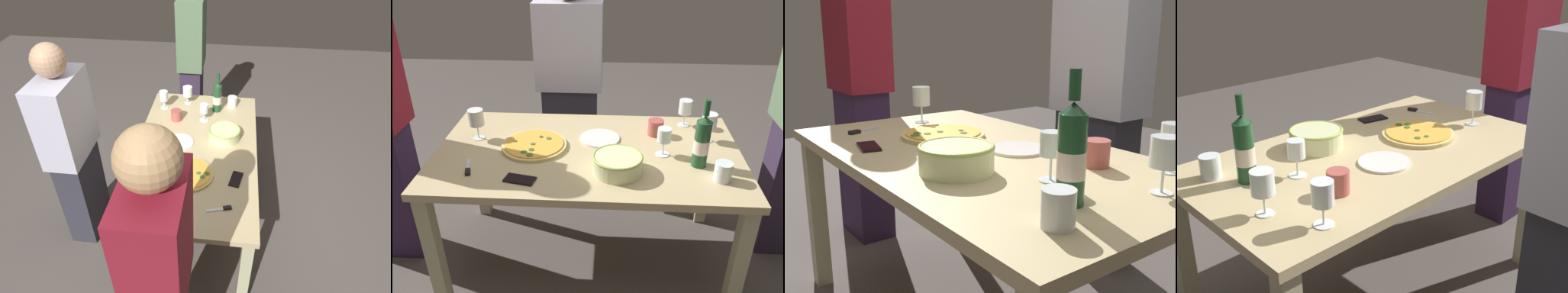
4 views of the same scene
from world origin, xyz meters
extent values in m
cube|color=tan|center=(0.00, 0.00, 0.73)|extent=(1.60, 0.90, 0.04)
cube|color=#B6B68C|center=(-0.74, -0.40, 0.35)|extent=(0.07, 0.07, 0.71)
cube|color=#B6B68C|center=(-0.74, 0.40, 0.35)|extent=(0.07, 0.07, 0.71)
cylinder|color=#D4BA74|center=(-0.29, 0.02, 0.76)|extent=(0.35, 0.35, 0.02)
cylinder|color=gold|center=(-0.29, 0.02, 0.77)|extent=(0.31, 0.31, 0.01)
cylinder|color=#455F2E|center=(-0.29, -0.06, 0.77)|extent=(0.03, 0.03, 0.00)
cylinder|color=#3C722E|center=(-0.32, -0.08, 0.77)|extent=(0.03, 0.03, 0.00)
cylinder|color=#3E6121|center=(-0.26, 0.09, 0.77)|extent=(0.02, 0.02, 0.00)
cylinder|color=#4C6134|center=(-0.29, 0.01, 0.77)|extent=(0.02, 0.02, 0.00)
cylinder|color=#495E2D|center=(-0.39, 0.03, 0.77)|extent=(0.02, 0.02, 0.00)
cylinder|color=#426025|center=(-0.29, -0.11, 0.77)|extent=(0.04, 0.04, 0.00)
cylinder|color=#476038|center=(-0.22, 0.07, 0.77)|extent=(0.03, 0.03, 0.00)
cylinder|color=beige|center=(0.15, -0.20, 0.79)|extent=(0.24, 0.24, 0.09)
torus|color=#A3B956|center=(0.15, -0.20, 0.83)|extent=(0.24, 0.24, 0.01)
cylinder|color=#1C4626|center=(0.56, -0.12, 0.87)|extent=(0.07, 0.07, 0.24)
cone|color=#1C4626|center=(0.56, -0.12, 1.00)|extent=(0.07, 0.07, 0.03)
cylinder|color=#1C4626|center=(0.56, -0.12, 1.06)|extent=(0.03, 0.03, 0.08)
cylinder|color=beige|center=(0.56, -0.12, 0.86)|extent=(0.07, 0.07, 0.07)
cylinder|color=white|center=(0.55, 0.34, 0.75)|extent=(0.07, 0.07, 0.00)
cylinder|color=white|center=(0.55, 0.34, 0.79)|extent=(0.01, 0.01, 0.07)
cylinder|color=white|center=(0.55, 0.34, 0.87)|extent=(0.08, 0.08, 0.08)
cylinder|color=maroon|center=(0.55, 0.34, 0.84)|extent=(0.06, 0.06, 0.03)
cylinder|color=white|center=(-0.61, 0.10, 0.75)|extent=(0.07, 0.07, 0.00)
cylinder|color=white|center=(-0.61, 0.10, 0.79)|extent=(0.01, 0.01, 0.08)
cylinder|color=white|center=(-0.61, 0.10, 0.88)|extent=(0.08, 0.08, 0.09)
cylinder|color=maroon|center=(-0.61, 0.10, 0.85)|extent=(0.07, 0.07, 0.04)
cylinder|color=white|center=(0.39, -0.02, 0.75)|extent=(0.07, 0.07, 0.00)
cylinder|color=white|center=(0.39, -0.02, 0.79)|extent=(0.01, 0.01, 0.07)
cylinder|color=white|center=(0.39, -0.02, 0.86)|extent=(0.07, 0.07, 0.07)
cylinder|color=maroon|center=(0.39, -0.02, 0.84)|extent=(0.06, 0.06, 0.02)
cylinder|color=white|center=(0.65, 0.15, 0.75)|extent=(0.06, 0.06, 0.00)
cylinder|color=white|center=(0.65, 0.15, 0.79)|extent=(0.01, 0.01, 0.07)
cylinder|color=white|center=(0.65, 0.15, 0.87)|extent=(0.08, 0.08, 0.08)
cylinder|color=white|center=(0.64, -0.25, 0.80)|extent=(0.08, 0.08, 0.09)
cylinder|color=#B0504C|center=(0.37, 0.20, 0.79)|extent=(0.09, 0.09, 0.09)
cylinder|color=white|center=(0.06, 0.13, 0.76)|extent=(0.22, 0.22, 0.01)
cube|color=black|center=(-0.30, -0.31, 0.76)|extent=(0.16, 0.10, 0.01)
cube|color=silver|center=(-0.58, -0.19, 0.75)|extent=(0.05, 0.12, 0.01)
cube|color=black|center=(-0.56, -0.26, 0.76)|extent=(0.04, 0.05, 0.02)
cube|color=#2C2C36|center=(-0.18, 0.86, 0.39)|extent=(0.38, 0.20, 0.78)
cube|color=silver|center=(-0.18, 0.86, 1.07)|extent=(0.45, 0.24, 0.59)
cube|color=#301E3E|center=(-1.17, 0.01, 0.43)|extent=(0.33, 0.20, 0.86)
cube|color=maroon|center=(-1.17, 0.01, 1.18)|extent=(0.39, 0.24, 0.64)
camera|label=1|loc=(-1.99, -0.24, 2.32)|focal=31.70mm
camera|label=2|loc=(0.11, -1.84, 1.79)|focal=36.91mm
camera|label=3|loc=(1.33, -0.96, 1.19)|focal=42.69mm
camera|label=4|loc=(1.39, 1.43, 1.58)|focal=44.99mm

